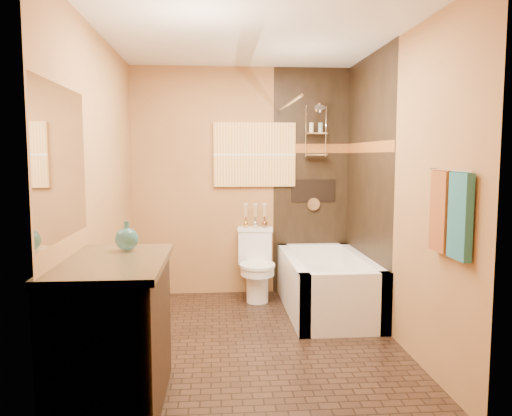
{
  "coord_description": "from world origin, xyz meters",
  "views": [
    {
      "loc": [
        -0.29,
        -4.02,
        1.54
      ],
      "look_at": [
        0.07,
        0.4,
        1.07
      ],
      "focal_mm": 35.0,
      "sensor_mm": 36.0,
      "label": 1
    }
  ],
  "objects": [
    {
      "name": "vanity",
      "position": [
        -0.92,
        -1.0,
        0.46
      ],
      "size": [
        0.64,
        1.04,
        0.92
      ],
      "rotation": [
        0.0,
        0.0,
        -0.01
      ],
      "color": "black",
      "rests_on": "floor"
    },
    {
      "name": "teal_bottle",
      "position": [
        -0.87,
        -0.73,
        1.02
      ],
      "size": [
        0.17,
        0.17,
        0.24
      ],
      "primitive_type": null,
      "rotation": [
        0.0,
        0.0,
        -0.08
      ],
      "color": "#24696C",
      "rests_on": "vanity"
    },
    {
      "name": "wall_right",
      "position": [
        1.2,
        0.0,
        1.25
      ],
      "size": [
        0.02,
        3.0,
        2.5
      ],
      "primitive_type": "cube",
      "color": "#AF7843",
      "rests_on": "floor"
    },
    {
      "name": "floor",
      "position": [
        0.0,
        0.0,
        0.0
      ],
      "size": [
        3.0,
        3.0,
        0.0
      ],
      "primitive_type": "plane",
      "color": "black",
      "rests_on": "ground"
    },
    {
      "name": "vanity_mirror",
      "position": [
        -1.19,
        -1.0,
        1.5
      ],
      "size": [
        0.01,
        1.0,
        0.9
      ],
      "primitive_type": "cube",
      "color": "white",
      "rests_on": "wall_left"
    },
    {
      "name": "curtain_rod",
      "position": [
        0.4,
        0.75,
        2.02
      ],
      "size": [
        0.03,
        1.55,
        0.03
      ],
      "primitive_type": "cylinder",
      "rotation": [
        1.57,
        0.0,
        0.0
      ],
      "color": "silver",
      "rests_on": "wall_back"
    },
    {
      "name": "alcove_tile_right",
      "position": [
        1.19,
        0.75,
        1.25
      ],
      "size": [
        0.01,
        1.5,
        2.5
      ],
      "primitive_type": "cube",
      "color": "black",
      "rests_on": "wall_right"
    },
    {
      "name": "bathtub",
      "position": [
        0.8,
        0.75,
        0.22
      ],
      "size": [
        0.8,
        1.5,
        0.55
      ],
      "color": "white",
      "rests_on": "floor"
    },
    {
      "name": "towel_bar",
      "position": [
        1.15,
        -1.05,
        1.45
      ],
      "size": [
        0.02,
        0.55,
        0.02
      ],
      "primitive_type": "cylinder",
      "rotation": [
        1.57,
        0.0,
        0.0
      ],
      "color": "silver",
      "rests_on": "wall_right"
    },
    {
      "name": "wall_back",
      "position": [
        0.0,
        1.5,
        1.25
      ],
      "size": [
        2.4,
        0.02,
        2.5
      ],
      "primitive_type": "cube",
      "color": "#AF7843",
      "rests_on": "floor"
    },
    {
      "name": "mosaic_band_right",
      "position": [
        1.18,
        0.75,
        1.62
      ],
      "size": [
        0.01,
        1.5,
        0.1
      ],
      "primitive_type": "cube",
      "color": "brown",
      "rests_on": "alcove_tile_right"
    },
    {
      "name": "alcove_niche",
      "position": [
        0.8,
        1.48,
        1.15
      ],
      "size": [
        0.5,
        0.01,
        0.25
      ],
      "primitive_type": "cube",
      "color": "black",
      "rests_on": "alcove_tile_back"
    },
    {
      "name": "towel_rust",
      "position": [
        1.16,
        -0.92,
        1.18
      ],
      "size": [
        0.05,
        0.22,
        0.52
      ],
      "primitive_type": "cube",
      "color": "brown",
      "rests_on": "towel_bar"
    },
    {
      "name": "ceiling",
      "position": [
        0.0,
        0.0,
        2.5
      ],
      "size": [
        3.0,
        3.0,
        0.0
      ],
      "primitive_type": "plane",
      "color": "silver",
      "rests_on": "wall_back"
    },
    {
      "name": "bud_vases",
      "position": [
        0.14,
        1.39,
        0.89
      ],
      "size": [
        0.26,
        0.05,
        0.26
      ],
      "color": "gold",
      "rests_on": "toilet"
    },
    {
      "name": "towel_teal",
      "position": [
        1.16,
        -1.18,
        1.18
      ],
      "size": [
        0.05,
        0.22,
        0.52
      ],
      "primitive_type": "cube",
      "color": "#1F5867",
      "rests_on": "towel_bar"
    },
    {
      "name": "alcove_tile_back",
      "position": [
        0.78,
        1.49,
        1.25
      ],
      "size": [
        0.85,
        0.01,
        2.5
      ],
      "primitive_type": "cube",
      "color": "black",
      "rests_on": "wall_back"
    },
    {
      "name": "wall_front",
      "position": [
        0.0,
        -1.5,
        1.25
      ],
      "size": [
        2.4,
        0.02,
        2.5
      ],
      "primitive_type": "cube",
      "color": "#AF7843",
      "rests_on": "floor"
    },
    {
      "name": "mosaic_band_back",
      "position": [
        0.78,
        1.48,
        1.62
      ],
      "size": [
        0.85,
        0.01,
        0.1
      ],
      "primitive_type": "cube",
      "color": "brown",
      "rests_on": "alcove_tile_back"
    },
    {
      "name": "toilet",
      "position": [
        0.14,
        1.22,
        0.38
      ],
      "size": [
        0.4,
        0.58,
        0.75
      ],
      "rotation": [
        0.0,
        0.0,
        -0.1
      ],
      "color": "white",
      "rests_on": "floor"
    },
    {
      "name": "shower_fixtures",
      "position": [
        0.8,
        1.38,
        1.67
      ],
      "size": [
        0.24,
        0.33,
        1.16
      ],
      "color": "silver",
      "rests_on": "floor"
    },
    {
      "name": "wall_left",
      "position": [
        -1.2,
        0.0,
        1.25
      ],
      "size": [
        0.02,
        3.0,
        2.5
      ],
      "primitive_type": "cube",
      "color": "#AF7843",
      "rests_on": "floor"
    },
    {
      "name": "sunset_painting",
      "position": [
        0.14,
        1.48,
        1.55
      ],
      "size": [
        0.9,
        0.04,
        0.7
      ],
      "primitive_type": "cube",
      "color": "gold",
      "rests_on": "wall_back"
    }
  ]
}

